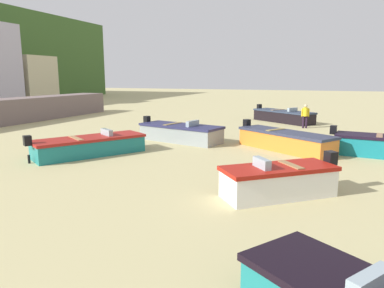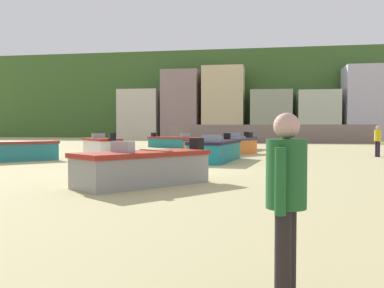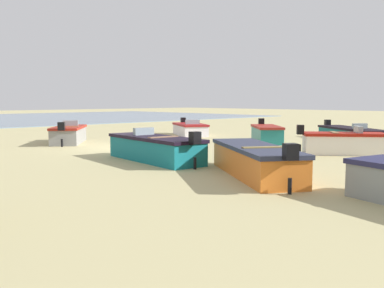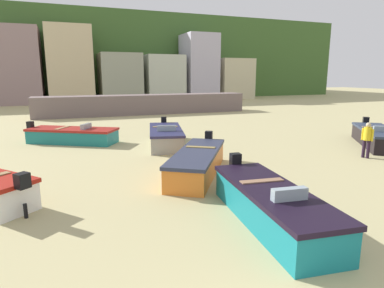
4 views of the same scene
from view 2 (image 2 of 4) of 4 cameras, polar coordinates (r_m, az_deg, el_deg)
ground_plane at (r=14.85m, az=-5.36°, el=-3.65°), size 160.00×160.00×0.00m
headland_hill at (r=80.52m, az=6.94°, el=5.78°), size 90.00×32.00×13.27m
harbor_pier at (r=44.27m, az=10.21°, el=1.35°), size 20.12×2.40×1.84m
townhouse_far_left at (r=63.96m, az=-6.66°, el=3.92°), size 5.78×6.18×7.02m
townhouse_left at (r=62.40m, az=-1.34°, el=5.20°), size 5.14×5.80×9.68m
townhouse_centre_left at (r=61.19m, az=4.23°, el=5.44°), size 5.72×5.09×10.07m
townhouse_centre at (r=61.68m, az=10.42°, el=3.82°), size 5.61×6.75×6.69m
townhouse_centre_right at (r=61.57m, az=16.31°, el=3.71°), size 5.50×5.73×6.56m
townhouse_right at (r=62.44m, az=21.64°, el=5.10°), size 4.73×5.47×9.79m
boat_grey_1 at (r=11.26m, az=-6.52°, el=-3.15°), size 3.32×3.72×1.21m
boat_teal_2 at (r=19.38m, az=3.20°, el=-0.88°), size 2.01×5.03×1.24m
boat_teal_3 at (r=20.97m, az=-21.98°, el=-0.85°), size 3.19×3.27×1.22m
boat_white_5 at (r=24.91m, az=-11.90°, el=-0.27°), size 3.13×3.39×1.22m
boat_orange_6 at (r=23.94m, az=4.09°, el=-0.34°), size 3.87×4.89×1.23m
boat_grey_9 at (r=29.44m, az=5.91°, el=0.12°), size 2.74×4.99×1.22m
boat_teal_10 at (r=32.48m, az=-2.01°, el=0.24°), size 4.98×3.90×1.14m
beach_walker_foreground at (r=3.70m, az=12.38°, el=-6.29°), size 0.41×0.54×1.62m
beach_walker_distant at (r=24.12m, az=23.42°, el=0.67°), size 0.42×0.53×1.62m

